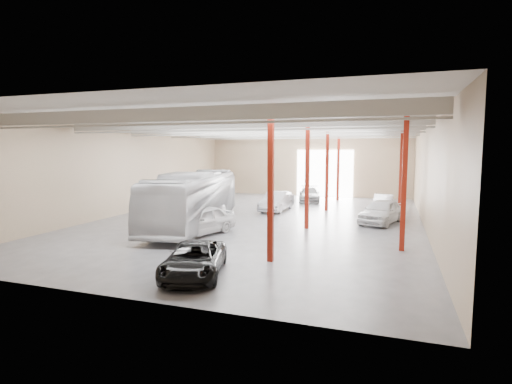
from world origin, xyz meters
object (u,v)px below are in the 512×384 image
Objects in this scene: car_row_a at (199,221)px; car_row_c at (309,194)px; black_sedan at (194,260)px; car_row_b at (277,201)px; coach_bus at (194,199)px; car_right_near at (383,203)px; car_right_far at (382,211)px.

car_row_a reaches higher than car_row_c.
car_row_b is at bearing 78.48° from black_sedan.
coach_bus reaches higher than black_sedan.
car_right_near is (10.15, 12.66, -0.14)m from car_row_a.
car_row_c is at bearing 146.73° from car_right_near.
car_row_a is 12.60m from car_right_far.
coach_bus reaches higher than car_row_c.
coach_bus reaches higher than car_right_near.
car_right_near is (7.01, -4.54, 0.01)m from car_row_c.
car_row_a reaches higher than car_right_far.
car_right_far is at bearing -17.91° from car_row_b.
coach_bus is 3.00× the size of car_right_near.
car_row_c is 12.00m from car_right_far.
car_right_far reaches higher than car_row_c.
car_right_near is (6.80, 19.66, 0.05)m from black_sedan.
car_row_c is (4.79, 14.75, -1.10)m from coach_bus.
coach_bus is 8.79m from car_row_b.
car_right_far is at bearing 12.26° from coach_bus.
car_row_a is at bearing -97.52° from car_row_b.
coach_bus is 2.67× the size of car_row_b.
black_sedan is 15.98m from car_right_far.
car_row_a is 10.65m from car_row_b.
car_right_near is (11.80, 10.20, -1.09)m from coach_bus.
coach_bus is 2.72× the size of black_sedan.
car_right_near is at bearing 107.44° from car_right_far.
coach_bus is 2.68× the size of car_row_c.
car_right_near is at bearing 30.13° from coach_bus.
coach_bus is 15.64m from car_right_near.
car_row_b is at bearing -165.88° from car_right_near.
coach_bus is at bearing 101.15° from black_sedan.
car_row_a is at bearing -129.04° from car_right_near.
car_right_far is (6.80, 14.46, 0.17)m from black_sedan.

